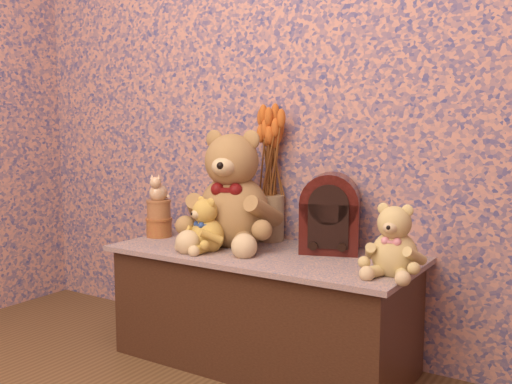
# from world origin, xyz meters

# --- Properties ---
(display_shelf) EXTENTS (1.21, 0.54, 0.46)m
(display_shelf) POSITION_xyz_m (0.00, 1.24, 0.23)
(display_shelf) COLOR #384973
(display_shelf) RESTS_ON ground
(teddy_large) EXTENTS (0.51, 0.57, 0.51)m
(teddy_large) POSITION_xyz_m (-0.17, 1.29, 0.71)
(teddy_large) COLOR olive
(teddy_large) RESTS_ON display_shelf
(teddy_medium) EXTENTS (0.25, 0.27, 0.23)m
(teddy_medium) POSITION_xyz_m (-0.19, 1.14, 0.57)
(teddy_medium) COLOR gold
(teddy_medium) RESTS_ON display_shelf
(teddy_small) EXTENTS (0.22, 0.25, 0.26)m
(teddy_small) POSITION_xyz_m (0.56, 1.17, 0.58)
(teddy_small) COLOR tan
(teddy_small) RESTS_ON display_shelf
(cathedral_radio) EXTENTS (0.27, 0.23, 0.31)m
(cathedral_radio) POSITION_xyz_m (0.23, 1.37, 0.61)
(cathedral_radio) COLOR #330D09
(cathedral_radio) RESTS_ON display_shelf
(ceramic_vase) EXTENTS (0.12, 0.12, 0.20)m
(ceramic_vase) POSITION_xyz_m (-0.09, 1.44, 0.55)
(ceramic_vase) COLOR tan
(ceramic_vase) RESTS_ON display_shelf
(dried_stalks) EXTENTS (0.24, 0.24, 0.42)m
(dried_stalks) POSITION_xyz_m (-0.09, 1.44, 0.86)
(dried_stalks) COLOR #C95C20
(dried_stalks) RESTS_ON ceramic_vase
(biscuit_tin_lower) EXTENTS (0.12, 0.12, 0.08)m
(biscuit_tin_lower) POSITION_xyz_m (-0.54, 1.25, 0.50)
(biscuit_tin_lower) COLOR #B58535
(biscuit_tin_lower) RESTS_ON display_shelf
(biscuit_tin_upper) EXTENTS (0.12, 0.12, 0.08)m
(biscuit_tin_upper) POSITION_xyz_m (-0.54, 1.25, 0.58)
(biscuit_tin_upper) COLOR tan
(biscuit_tin_upper) RESTS_ON biscuit_tin_lower
(cat_figurine) EXTENTS (0.11, 0.12, 0.12)m
(cat_figurine) POSITION_xyz_m (-0.54, 1.25, 0.68)
(cat_figurine) COLOR silver
(cat_figurine) RESTS_ON biscuit_tin_upper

